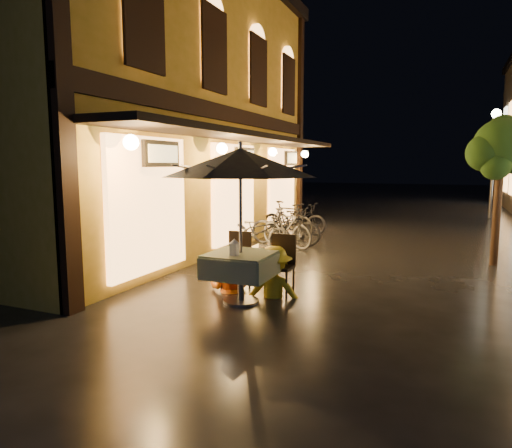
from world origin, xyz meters
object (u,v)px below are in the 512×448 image
at_px(cafe_table, 241,265).
at_px(patio_umbrella, 240,163).
at_px(bicycle_0, 259,231).
at_px(table_lantern, 234,246).
at_px(person_orange, 229,247).
at_px(person_yellow, 274,247).

bearing_deg(cafe_table, patio_umbrella, 0.00).
relative_size(cafe_table, bicycle_0, 0.52).
relative_size(patio_umbrella, table_lantern, 9.84).
bearing_deg(patio_umbrella, person_orange, 130.20).
bearing_deg(cafe_table, person_orange, 130.20).
xyz_separation_m(cafe_table, table_lantern, (0.00, -0.23, 0.33)).
distance_m(patio_umbrella, table_lantern, 1.25).
bearing_deg(patio_umbrella, person_yellow, 56.28).
xyz_separation_m(table_lantern, person_yellow, (0.35, 0.75, -0.12)).
bearing_deg(cafe_table, table_lantern, -90.00).
bearing_deg(person_yellow, bicycle_0, -76.31).
distance_m(cafe_table, table_lantern, 0.40).
height_order(person_orange, person_yellow, person_yellow).
bearing_deg(bicycle_0, person_yellow, -142.13).
relative_size(patio_umbrella, bicycle_0, 1.30).
height_order(cafe_table, patio_umbrella, patio_umbrella).
height_order(patio_umbrella, person_yellow, patio_umbrella).
xyz_separation_m(patio_umbrella, table_lantern, (0.00, -0.23, -1.23)).
bearing_deg(person_orange, table_lantern, 112.80).
bearing_deg(table_lantern, patio_umbrella, 90.00).
bearing_deg(table_lantern, person_orange, 120.98).
bearing_deg(person_yellow, cafe_table, 43.73).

